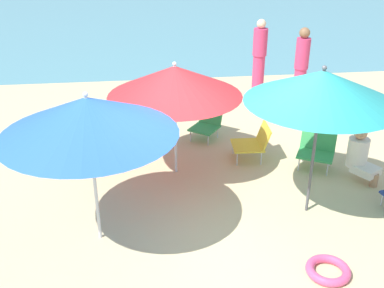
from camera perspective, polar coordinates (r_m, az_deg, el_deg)
The scene contains 13 objects.
ground_plane at distance 6.46m, azimuth 3.06°, elevation -7.87°, with size 40.00×40.00×0.00m, color #D3BC8C.
sea_water at distance 19.47m, azimuth -3.94°, elevation 15.23°, with size 40.00×16.00×0.01m, color #5693A3.
umbrella_red at distance 6.74m, azimuth -2.15°, elevation 7.78°, with size 1.98×1.98×1.78m.
umbrella_teal at distance 5.83m, azimuth 15.73°, elevation 6.81°, with size 1.89×1.89×2.04m.
umbrella_blue at distance 5.23m, azimuth -12.73°, elevation 3.40°, with size 2.03×2.03×1.93m.
beach_chair_a at distance 7.64m, azimuth 7.63°, elevation 0.29°, with size 0.60×0.54×0.59m.
beach_chair_b at distance 7.63m, azimuth 15.14°, elevation -0.37°, with size 0.73×0.72×0.63m.
beach_chair_d at distance 8.36m, azimuth 1.90°, elevation 2.73°, with size 0.69×0.72×0.60m.
beach_chair_e at distance 8.30m, azimuth -7.04°, elevation 2.78°, with size 0.58×0.65×0.70m.
person_a at distance 7.40m, azimuth 20.02°, elevation -1.30°, with size 0.47×0.54×0.84m.
person_b at distance 10.76m, azimuth 8.30°, elevation 10.74°, with size 0.32×0.32×1.64m.
person_c at distance 9.54m, azimuth 13.25°, elevation 8.82°, with size 0.27×0.27×1.74m.
swim_ring at distance 5.59m, azimuth 16.41°, elevation -14.69°, with size 0.50×0.50×0.10m, color #E54C7F.
Camera 1 is at (-0.97, -5.29, 3.59)m, focal length 43.29 mm.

